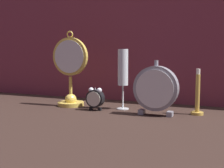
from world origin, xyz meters
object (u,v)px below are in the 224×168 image
(pocket_watch_on_stand, at_px, (70,74))
(alarm_clock_twin_bell, at_px, (95,98))
(champagne_flute, at_px, (123,71))
(mantel_clock_silver, at_px, (156,89))
(brass_candlestick, at_px, (197,99))

(pocket_watch_on_stand, distance_m, alarm_clock_twin_bell, 0.17)
(champagne_flute, bearing_deg, mantel_clock_silver, -23.64)
(pocket_watch_on_stand, relative_size, champagne_flute, 1.31)
(mantel_clock_silver, xyz_separation_m, brass_candlestick, (0.14, 0.07, -0.04))
(alarm_clock_twin_bell, xyz_separation_m, champagne_flute, (0.09, 0.07, 0.10))
(champagne_flute, relative_size, brass_candlestick, 1.42)
(pocket_watch_on_stand, xyz_separation_m, brass_candlestick, (0.52, 0.02, -0.08))
(champagne_flute, bearing_deg, brass_candlestick, 1.15)
(pocket_watch_on_stand, distance_m, mantel_clock_silver, 0.39)
(pocket_watch_on_stand, height_order, brass_candlestick, pocket_watch_on_stand)
(pocket_watch_on_stand, bearing_deg, champagne_flute, 4.00)
(mantel_clock_silver, distance_m, brass_candlestick, 0.16)
(champagne_flute, distance_m, brass_candlestick, 0.31)
(champagne_flute, bearing_deg, pocket_watch_on_stand, -176.00)
(alarm_clock_twin_bell, height_order, champagne_flute, champagne_flute)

